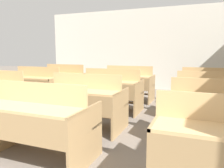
# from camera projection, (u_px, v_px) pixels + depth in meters

# --- Properties ---
(wall_back) EXTENTS (7.29, 0.06, 2.71)m
(wall_back) POSITION_uv_depth(u_px,v_px,m) (145.00, 49.00, 7.48)
(wall_back) COLOR beige
(wall_back) RESTS_ON ground_plane
(bench_front_center) EXTENTS (1.23, 0.75, 0.90)m
(bench_front_center) POSITION_uv_depth(u_px,v_px,m) (38.00, 121.00, 2.50)
(bench_front_center) COLOR #997A50
(bench_front_center) RESTS_ON ground_plane
(bench_second_center) EXTENTS (1.23, 0.75, 0.90)m
(bench_second_center) POSITION_uv_depth(u_px,v_px,m) (85.00, 101.00, 3.53)
(bench_second_center) COLOR #9A7B51
(bench_second_center) RESTS_ON ground_plane
(bench_second_right) EXTENTS (1.23, 0.75, 0.90)m
(bench_second_right) POSITION_uv_depth(u_px,v_px,m) (218.00, 113.00, 2.84)
(bench_second_right) COLOR #97794E
(bench_second_right) RESTS_ON ground_plane
(bench_third_left) EXTENTS (1.23, 0.75, 0.90)m
(bench_third_left) POSITION_uv_depth(u_px,v_px,m) (37.00, 85.00, 5.30)
(bench_third_left) COLOR olive
(bench_third_left) RESTS_ON ground_plane
(bench_third_center) EXTENTS (1.23, 0.75, 0.90)m
(bench_third_center) POSITION_uv_depth(u_px,v_px,m) (111.00, 90.00, 4.62)
(bench_third_center) COLOR #96774D
(bench_third_center) RESTS_ON ground_plane
(bench_third_right) EXTENTS (1.23, 0.75, 0.90)m
(bench_third_right) POSITION_uv_depth(u_px,v_px,m) (212.00, 96.00, 3.92)
(bench_third_right) COLOR #997A50
(bench_third_right) RESTS_ON ground_plane
(bench_back_left) EXTENTS (1.23, 0.75, 0.90)m
(bench_back_left) POSITION_uv_depth(u_px,v_px,m) (64.00, 79.00, 6.37)
(bench_back_left) COLOR olive
(bench_back_left) RESTS_ON ground_plane
(bench_back_center) EXTENTS (1.23, 0.75, 0.90)m
(bench_back_center) POSITION_uv_depth(u_px,v_px,m) (128.00, 83.00, 5.65)
(bench_back_center) COLOR #997A50
(bench_back_center) RESTS_ON ground_plane
(bench_back_right) EXTENTS (1.23, 0.75, 0.90)m
(bench_back_right) POSITION_uv_depth(u_px,v_px,m) (210.00, 87.00, 4.96)
(bench_back_right) COLOR #95764C
(bench_back_right) RESTS_ON ground_plane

